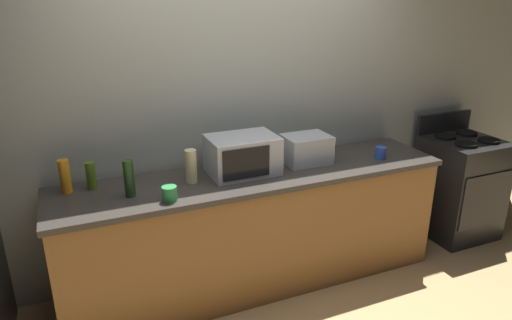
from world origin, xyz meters
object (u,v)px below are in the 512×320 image
object	(u,v)px
stove_range	(459,186)
bottle_dish_soap	(65,176)
bottle_wine	(129,178)
bottle_olive_oil	(91,176)
mug_green	(170,194)
bottle_hand_soap	(191,166)
microwave	(242,155)
toaster_oven	(306,149)
mug_blue	(380,153)

from	to	relation	value
stove_range	bottle_dish_soap	size ratio (longest dim) A/B	4.90
bottle_wine	bottle_dish_soap	xyz separation A→B (m)	(-0.37, 0.21, -0.01)
stove_range	bottle_dish_soap	distance (m)	3.30
bottle_olive_oil	mug_green	size ratio (longest dim) A/B	1.93
bottle_wine	bottle_hand_soap	distance (m)	0.42
mug_green	bottle_olive_oil	bearing A→B (deg)	137.69
stove_range	bottle_olive_oil	distance (m)	3.14
microwave	bottle_wine	distance (m)	0.80
stove_range	bottle_olive_oil	bearing A→B (deg)	176.80
bottle_olive_oil	bottle_hand_soap	xyz separation A→B (m)	(0.63, -0.16, 0.02)
stove_range	bottle_olive_oil	size ratio (longest dim) A/B	5.94
microwave	bottle_olive_oil	size ratio (longest dim) A/B	2.64
microwave	bottle_wine	xyz separation A→B (m)	(-0.80, -0.09, -0.02)
microwave	bottle_dish_soap	world-z (taller)	microwave
bottle_olive_oil	bottle_dish_soap	size ratio (longest dim) A/B	0.82
toaster_oven	bottle_dish_soap	xyz separation A→B (m)	(-1.68, 0.11, 0.01)
stove_range	microwave	distance (m)	2.16
toaster_oven	microwave	bearing A→B (deg)	-178.65
bottle_wine	mug_blue	bearing A→B (deg)	-1.50
microwave	mug_green	distance (m)	0.65
microwave	bottle_dish_soap	bearing A→B (deg)	173.94
bottle_wine	bottle_olive_oil	distance (m)	0.30
stove_range	mug_green	size ratio (longest dim) A/B	11.44
bottle_hand_soap	mug_green	distance (m)	0.31
bottle_olive_oil	microwave	bearing A→B (deg)	-7.06
bottle_olive_oil	mug_blue	xyz separation A→B (m)	(2.10, -0.27, -0.04)
bottle_olive_oil	bottle_dish_soap	xyz separation A→B (m)	(-0.15, -0.00, 0.02)
toaster_oven	mug_green	world-z (taller)	toaster_oven
bottle_olive_oil	mug_green	xyz separation A→B (m)	(0.42, -0.38, -0.04)
mug_blue	bottle_wine	bearing A→B (deg)	178.50
bottle_hand_soap	mug_green	bearing A→B (deg)	-131.71
toaster_oven	bottle_wine	xyz separation A→B (m)	(-1.32, -0.10, 0.01)
toaster_oven	bottle_wine	bearing A→B (deg)	-175.51
mug_green	bottle_dish_soap	bearing A→B (deg)	146.43
toaster_oven	bottle_hand_soap	xyz separation A→B (m)	(-0.90, -0.04, 0.01)
bottle_olive_oil	mug_green	distance (m)	0.57
bottle_olive_oil	mug_blue	world-z (taller)	bottle_olive_oil
bottle_olive_oil	stove_range	bearing A→B (deg)	-3.20
mug_blue	bottle_dish_soap	bearing A→B (deg)	173.32
toaster_oven	bottle_dish_soap	distance (m)	1.69
microwave	bottle_olive_oil	bearing A→B (deg)	172.94
bottle_wine	stove_range	bearing A→B (deg)	0.86
bottle_dish_soap	toaster_oven	bearing A→B (deg)	-3.79
bottle_dish_soap	bottle_hand_soap	xyz separation A→B (m)	(0.78, -0.15, 0.01)
bottle_wine	bottle_hand_soap	bearing A→B (deg)	8.30
bottle_olive_oil	mug_green	bearing A→B (deg)	-42.31
mug_blue	stove_range	bearing A→B (deg)	5.32
mug_green	mug_blue	distance (m)	1.68
bottle_hand_soap	mug_blue	world-z (taller)	bottle_hand_soap
toaster_oven	bottle_hand_soap	distance (m)	0.90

